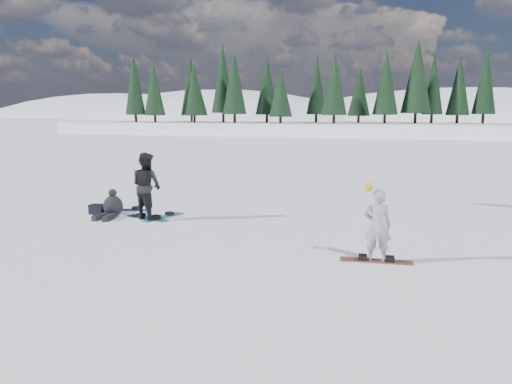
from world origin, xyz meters
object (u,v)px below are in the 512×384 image
(snowboarder_woman, at_px, (377,225))
(snowboard_loose_a, at_px, (163,217))
(seated_rider, at_px, (112,206))
(snowboarder_man, at_px, (147,186))
(gear_bag, at_px, (97,209))
(snowboard_loose_c, at_px, (127,210))

(snowboarder_woman, relative_size, snowboard_loose_a, 1.13)
(snowboarder_woman, height_order, snowboard_loose_a, snowboarder_woman)
(seated_rider, height_order, snowboard_loose_a, seated_rider)
(snowboarder_woman, height_order, seated_rider, snowboarder_woman)
(snowboarder_woman, distance_m, seated_rider, 8.16)
(snowboarder_woman, bearing_deg, seated_rider, -21.32)
(snowboarder_man, height_order, snowboard_loose_a, snowboarder_man)
(snowboarder_woman, xyz_separation_m, snowboarder_man, (-6.73, 2.30, 0.19))
(gear_bag, height_order, snowboard_loose_c, gear_bag)
(snowboarder_man, relative_size, seated_rider, 1.97)
(gear_bag, xyz_separation_m, snowboard_loose_c, (0.56, 0.77, -0.14))
(snowboarder_woman, relative_size, snowboarder_man, 0.86)
(snowboarder_man, bearing_deg, seated_rider, 26.58)
(gear_bag, bearing_deg, snowboarder_woman, -15.93)
(snowboarder_man, xyz_separation_m, seated_rider, (-1.11, -0.12, -0.66))
(snowboard_loose_c, distance_m, snowboard_loose_a, 1.75)
(snowboarder_woman, xyz_separation_m, seated_rider, (-7.85, 2.18, -0.47))
(gear_bag, bearing_deg, snowboard_loose_a, 3.28)
(seated_rider, bearing_deg, gear_bag, 160.12)
(seated_rider, distance_m, snowboard_loose_c, 1.08)
(gear_bag, xyz_separation_m, snowboard_loose_a, (2.18, 0.13, -0.14))
(snowboarder_woman, bearing_deg, snowboard_loose_a, -27.70)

